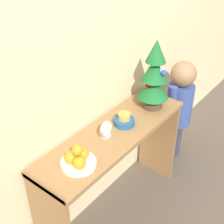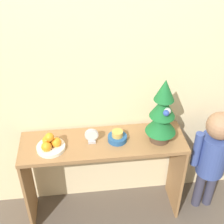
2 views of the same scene
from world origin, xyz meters
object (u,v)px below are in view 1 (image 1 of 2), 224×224
at_px(mini_tree, 154,77).
at_px(fruit_bowl, 78,160).
at_px(singing_bowl, 124,120).
at_px(desk_clock, 106,130).
at_px(child_figure, 180,102).

height_order(mini_tree, fruit_bowl, mini_tree).
distance_m(singing_bowl, desk_clock, 0.19).
bearing_deg(child_figure, desk_clock, 177.60).
relative_size(desk_clock, child_figure, 0.12).
height_order(fruit_bowl, singing_bowl, fruit_bowl).
height_order(singing_bowl, child_figure, child_figure).
relative_size(mini_tree, desk_clock, 4.25).
bearing_deg(desk_clock, mini_tree, -3.11).
bearing_deg(child_figure, fruit_bowl, 179.90).
bearing_deg(desk_clock, fruit_bowl, -172.71).
height_order(fruit_bowl, desk_clock, fruit_bowl).
height_order(desk_clock, child_figure, child_figure).
distance_m(fruit_bowl, desk_clock, 0.29).
distance_m(desk_clock, child_figure, 0.96).
height_order(mini_tree, singing_bowl, mini_tree).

